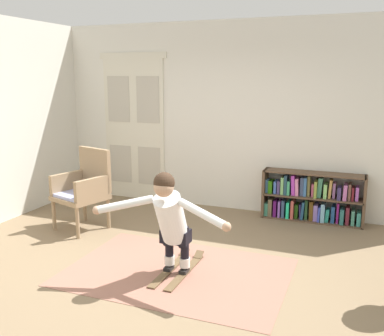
# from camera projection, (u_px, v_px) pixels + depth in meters

# --- Properties ---
(ground_plane) EXTENTS (7.20, 7.20, 0.00)m
(ground_plane) POSITION_uv_depth(u_px,v_px,m) (170.00, 275.00, 4.67)
(ground_plane) COLOR #7C664B
(back_wall) EXTENTS (6.00, 0.10, 2.90)m
(back_wall) POSITION_uv_depth(u_px,v_px,m) (238.00, 117.00, 6.74)
(back_wall) COLOR silver
(back_wall) RESTS_ON ground
(double_door) EXTENTS (1.22, 0.05, 2.45)m
(double_door) POSITION_uv_depth(u_px,v_px,m) (134.00, 127.00, 7.37)
(double_door) COLOR beige
(double_door) RESTS_ON ground
(rug) EXTENTS (2.35, 1.62, 0.01)m
(rug) POSITION_uv_depth(u_px,v_px,m) (177.00, 272.00, 4.74)
(rug) COLOR #946351
(rug) RESTS_ON ground
(bookshelf) EXTENTS (1.44, 0.30, 0.72)m
(bookshelf) POSITION_uv_depth(u_px,v_px,m) (311.00, 199.00, 6.36)
(bookshelf) COLOR brown
(bookshelf) RESTS_ON ground
(wicker_chair) EXTENTS (0.75, 0.75, 1.10)m
(wicker_chair) POSITION_uv_depth(u_px,v_px,m) (84.00, 187.00, 6.01)
(wicker_chair) COLOR #947959
(wicker_chair) RESTS_ON ground
(skis_pair) EXTENTS (0.27, 0.94, 0.07)m
(skis_pair) POSITION_uv_depth(u_px,v_px,m) (178.00, 269.00, 4.76)
(skis_pair) COLOR brown
(skis_pair) RESTS_ON rug
(person_skier) EXTENTS (1.45, 0.60, 1.09)m
(person_skier) POSITION_uv_depth(u_px,v_px,m) (170.00, 216.00, 4.44)
(person_skier) COLOR white
(person_skier) RESTS_ON skis_pair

